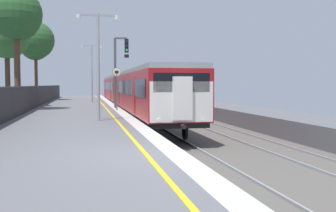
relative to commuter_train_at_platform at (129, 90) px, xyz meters
name	(u,v)px	position (x,y,z in m)	size (l,w,h in m)	color
ground	(258,173)	(0.54, -26.92, -1.88)	(17.40, 110.00, 1.21)	slate
commuter_train_at_platform	(129,90)	(0.00, 0.00, 0.00)	(2.83, 41.62, 3.81)	maroon
signal_gantry	(119,64)	(-1.48, -6.70, 1.98)	(1.10, 0.24, 5.21)	#47474C
speed_limit_sign	(117,83)	(-1.85, -9.49, 0.56)	(0.59, 0.08, 2.87)	#59595B
platform_lamp_mid	(98,57)	(-3.29, -17.12, 1.80)	(2.00, 0.20, 5.13)	#93999E
platform_lamp_far	(92,68)	(-3.29, 3.28, 2.03)	(2.00, 0.20, 5.58)	#93999E
background_tree_left	(35,42)	(-9.24, 9.81, 5.10)	(4.07, 4.23, 8.60)	#473323
background_tree_centre	(17,17)	(-8.36, -7.80, 5.03)	(3.45, 3.45, 8.19)	#473323
background_tree_right	(6,38)	(-9.83, -3.80, 4.03)	(3.41, 3.41, 7.14)	#473323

